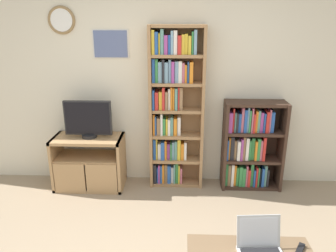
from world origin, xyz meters
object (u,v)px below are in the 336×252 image
tv_stand (89,162)px  laptop (261,246)px  bookshelf_tall (173,108)px  bookshelf_short (249,146)px  television (88,119)px  remote_near_laptop (300,250)px

tv_stand → laptop: bearing=-43.5°
bookshelf_tall → laptop: (0.70, -1.80, -0.56)m
tv_stand → laptop: 2.42m
bookshelf_short → television: bearing=-177.2°
tv_stand → remote_near_laptop: (2.06, -1.63, 0.07)m
laptop → remote_near_laptop: laptop is taller
laptop → bookshelf_tall: bearing=106.5°
television → tv_stand: bearing=-150.5°
television → bookshelf_tall: size_ratio=0.29×
laptop → bookshelf_short: bearing=77.3°
bookshelf_tall → television: bearing=-173.3°
tv_stand → remote_near_laptop: size_ratio=5.39×
bookshelf_short → laptop: bearing=-98.0°
television → bookshelf_tall: (1.03, 0.12, 0.12)m
laptop → tv_stand: bearing=131.8°
bookshelf_tall → remote_near_laptop: bearing=-60.3°
television → bookshelf_short: size_ratio=0.51×
television → remote_near_laptop: television is taller
tv_stand → laptop: (1.75, -1.66, 0.13)m
tv_stand → television: bearing=29.5°
tv_stand → television: television is taller
television → laptop: television is taller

